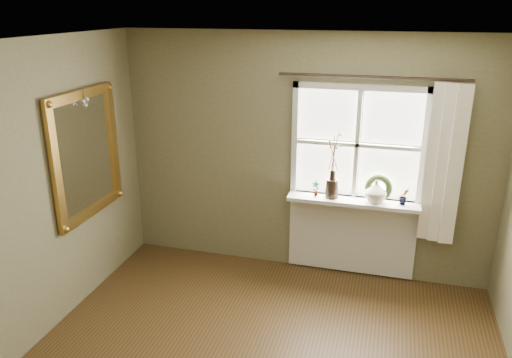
{
  "coord_description": "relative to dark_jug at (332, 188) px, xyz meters",
  "views": [
    {
      "loc": [
        0.87,
        -2.8,
        2.85
      ],
      "look_at": [
        -0.34,
        1.55,
        1.26
      ],
      "focal_mm": 35.0,
      "sensor_mm": 36.0,
      "label": 1
    }
  ],
  "objects": [
    {
      "name": "curtain_rod",
      "position": [
        0.32,
        0.05,
        1.16
      ],
      "size": [
        1.84,
        0.03,
        0.03
      ],
      "primitive_type": "cylinder",
      "rotation": [
        0.0,
        1.57,
        0.0
      ],
      "color": "black",
      "rests_on": "wall_back"
    },
    {
      "name": "window_frame",
      "position": [
        0.22,
        0.11,
        0.46
      ],
      "size": [
        1.36,
        0.06,
        1.24
      ],
      "color": "silver",
      "rests_on": "wall_back"
    },
    {
      "name": "ceiling",
      "position": [
        -0.33,
        -2.12,
        1.58
      ],
      "size": [
        4.5,
        4.5,
        0.0
      ],
      "primitive_type": "plane",
      "color": "silver",
      "rests_on": "ground"
    },
    {
      "name": "window_apron",
      "position": [
        0.22,
        0.11,
        -0.56
      ],
      "size": [
        1.36,
        0.04,
        0.88
      ],
      "primitive_type": "cube",
      "color": "silver",
      "rests_on": "ground"
    },
    {
      "name": "potted_plant_right",
      "position": [
        0.73,
        0.0,
        -0.01
      ],
      "size": [
        0.12,
        0.11,
        0.18
      ],
      "primitive_type": "imported",
      "rotation": [
        0.0,
        0.0,
        0.34
      ],
      "color": "#32431E",
      "rests_on": "window_sill"
    },
    {
      "name": "wreath",
      "position": [
        0.47,
        0.04,
        0.01
      ],
      "size": [
        0.29,
        0.13,
        0.29
      ],
      "primitive_type": "torus",
      "rotation": [
        1.36,
        0.0,
        -0.03
      ],
      "color": "#32431E",
      "rests_on": "window_sill"
    },
    {
      "name": "cream_vase",
      "position": [
        0.45,
        0.0,
        0.01
      ],
      "size": [
        0.28,
        0.28,
        0.23
      ],
      "primitive_type": "imported",
      "rotation": [
        0.0,
        0.0,
        -0.34
      ],
      "color": "beige",
      "rests_on": "window_sill"
    },
    {
      "name": "potted_plant_left",
      "position": [
        -0.17,
        0.0,
        -0.02
      ],
      "size": [
        0.09,
        0.07,
        0.16
      ],
      "primitive_type": "imported",
      "rotation": [
        0.0,
        0.0,
        0.18
      ],
      "color": "#32431E",
      "rests_on": "window_sill"
    },
    {
      "name": "gilt_mirror",
      "position": [
        -2.29,
        -0.89,
        0.45
      ],
      "size": [
        0.1,
        1.05,
        1.25
      ],
      "color": "white",
      "rests_on": "wall_left"
    },
    {
      "name": "wall_back",
      "position": [
        -0.33,
        0.18,
        0.28
      ],
      "size": [
        4.0,
        0.1,
        2.6
      ],
      "primitive_type": "cube",
      "color": "#6B6646",
      "rests_on": "ground"
    },
    {
      "name": "window_sill",
      "position": [
        0.22,
        0.0,
        -0.12
      ],
      "size": [
        1.36,
        0.26,
        0.04
      ],
      "primitive_type": "cube",
      "color": "silver",
      "rests_on": "wall_back"
    },
    {
      "name": "dark_jug",
      "position": [
        0.0,
        0.0,
        0.0
      ],
      "size": [
        0.16,
        0.16,
        0.2
      ],
      "primitive_type": "cylinder",
      "rotation": [
        0.0,
        0.0,
        -0.2
      ],
      "color": "black",
      "rests_on": "window_sill"
    },
    {
      "name": "curtain",
      "position": [
        1.06,
        0.01,
        0.34
      ],
      "size": [
        0.36,
        0.12,
        1.59
      ],
      "primitive_type": "cube",
      "color": "white",
      "rests_on": "wall_back"
    }
  ]
}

